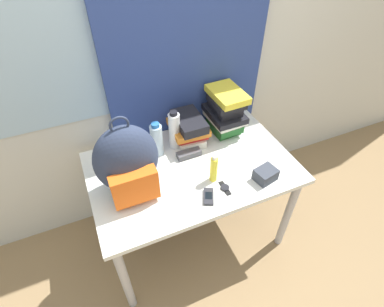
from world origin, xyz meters
The scene contains 14 objects.
ground_plane centered at (0.00, 0.00, 0.00)m, with size 12.00×12.00×0.00m, color #8C704C.
wall_back centered at (0.00, 0.85, 1.25)m, with size 6.00×0.06×2.50m.
curtain_blue centered at (0.15, 0.79, 1.25)m, with size 1.02×0.04×2.50m.
desk centered at (0.00, 0.38, 0.62)m, with size 1.20×0.76×0.70m.
backpack centered at (-0.37, 0.36, 0.90)m, with size 0.33×0.26×0.47m.
book_stack_left centered at (0.08, 0.61, 0.79)m, with size 0.23×0.28×0.18m.
book_stack_center centered at (0.33, 0.61, 0.86)m, with size 0.21×0.28×0.30m.
water_bottle centered at (-0.15, 0.57, 0.81)m, with size 0.07×0.07×0.23m.
sports_bottle centered at (-0.03, 0.59, 0.83)m, with size 0.07×0.07×0.26m.
sunscreen_bottle centered at (0.07, 0.23, 0.79)m, with size 0.04×0.04×0.18m.
cell_phone centered at (-0.01, 0.13, 0.71)m, with size 0.09×0.12×0.02m.
sunglasses_case centered at (0.02, 0.47, 0.72)m, with size 0.15×0.06×0.04m.
camera_pouch centered at (0.34, 0.12, 0.74)m, with size 0.14×0.12×0.07m.
wristwatch centered at (0.10, 0.15, 0.71)m, with size 0.05×0.10×0.01m.
Camera 1 is at (-0.50, -0.77, 1.97)m, focal length 28.00 mm.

